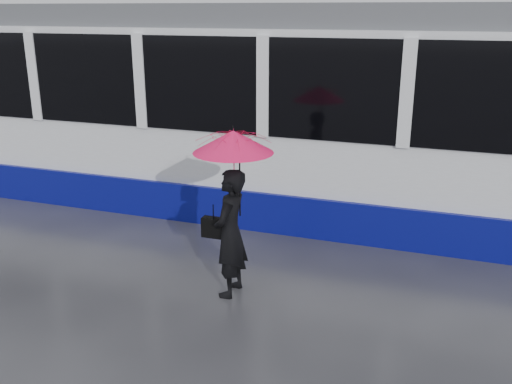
% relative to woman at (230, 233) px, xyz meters
% --- Properties ---
extents(ground, '(90.00, 90.00, 0.00)m').
position_rel_woman_xyz_m(ground, '(0.68, 0.75, -0.77)').
color(ground, '#27272B').
rests_on(ground, ground).
extents(rails, '(34.00, 1.51, 0.02)m').
position_rel_woman_xyz_m(rails, '(0.68, 3.25, -0.76)').
color(rails, '#3F3D38').
rests_on(rails, ground).
extents(woman, '(0.38, 0.57, 1.55)m').
position_rel_woman_xyz_m(woman, '(0.00, 0.00, 0.00)').
color(woman, black).
rests_on(woman, ground).
extents(umbrella, '(0.92, 0.92, 1.04)m').
position_rel_woman_xyz_m(umbrella, '(0.05, 0.00, 0.92)').
color(umbrella, '#EC1363').
rests_on(umbrella, ground).
extents(handbag, '(0.28, 0.12, 0.42)m').
position_rel_woman_xyz_m(handbag, '(-0.22, 0.02, 0.04)').
color(handbag, black).
rests_on(handbag, ground).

